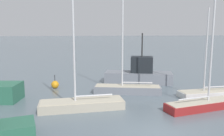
# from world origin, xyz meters

# --- Properties ---
(sailboat_0) EXTENTS (6.39, 1.96, 9.30)m
(sailboat_0) POSITION_xyz_m (-3.94, 5.55, 0.46)
(sailboat_0) COLOR #BCB29E
(sailboat_0) RESTS_ON ground_plane
(sailboat_1) EXTENTS (5.38, 1.56, 7.89)m
(sailboat_1) POSITION_xyz_m (7.49, 6.78, 0.39)
(sailboat_1) COLOR white
(sailboat_1) RESTS_ON ground_plane
(sailboat_3) EXTENTS (6.27, 2.42, 12.20)m
(sailboat_3) POSITION_xyz_m (5.12, 3.76, 0.58)
(sailboat_3) COLOR maroon
(sailboat_3) RESTS_ON ground_plane
(sailboat_4) EXTENTS (6.48, 3.15, 10.55)m
(sailboat_4) POSITION_xyz_m (0.60, 9.23, 0.54)
(sailboat_4) COLOR gray
(sailboat_4) RESTS_ON ground_plane
(fishing_boat_0) EXTENTS (7.91, 4.63, 5.68)m
(fishing_boat_0) POSITION_xyz_m (3.07, 13.41, 1.02)
(fishing_boat_0) COLOR gray
(fishing_boat_0) RESTS_ON ground_plane
(channel_buoy_1) EXTENTS (0.78, 0.78, 1.40)m
(channel_buoy_1) POSITION_xyz_m (-6.30, 12.58, 0.39)
(channel_buoy_1) COLOR orange
(channel_buoy_1) RESTS_ON ground_plane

